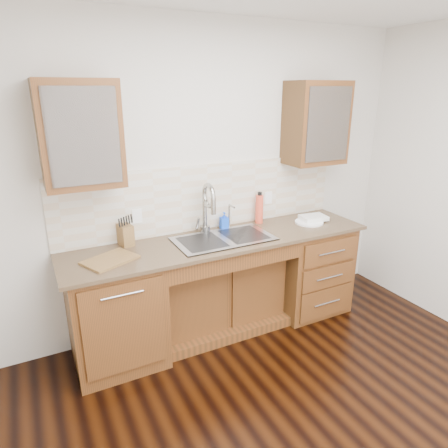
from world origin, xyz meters
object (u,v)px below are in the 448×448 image
knife_block (125,235)px  soap_bottle (224,220)px  plate (309,222)px  cutting_board (110,260)px  water_bottle (259,209)px

knife_block → soap_bottle: bearing=-9.7°
plate → knife_block: bearing=172.0°
cutting_board → plate: bearing=1.1°
soap_bottle → plate: (0.80, -0.23, -0.07)m
water_bottle → knife_block: (-1.28, 0.01, -0.05)m
water_bottle → plate: (0.43, -0.22, -0.13)m
cutting_board → knife_block: bearing=55.5°
plate → cutting_board: cutting_board is taller
water_bottle → knife_block: 1.28m
soap_bottle → cutting_board: bearing=-159.3°
soap_bottle → water_bottle: 0.38m
plate → knife_block: knife_block is taller
plate → knife_block: 1.72m
knife_block → water_bottle: bearing=-9.8°
water_bottle → knife_block: bearing=179.3°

